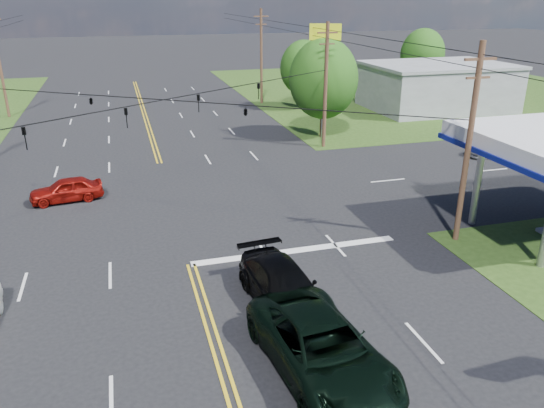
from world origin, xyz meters
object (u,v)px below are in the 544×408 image
object	(u,v)px
pole_ne	(326,84)
suv_black	(283,287)
pole_left_far	(0,64)
pickup_dkgreen	(321,348)
tree_right_a	(324,79)
retail_ne	(437,88)
pole_se	(469,143)
tree_far_r	(422,54)
pole_right_far	(261,56)
tree_right_b	(304,68)

from	to	relation	value
pole_ne	suv_black	size ratio (longest dim) A/B	1.69
pole_left_far	pickup_dkgreen	bearing A→B (deg)	-70.19
tree_right_a	pole_ne	bearing A→B (deg)	-108.43
pole_ne	suv_black	bearing A→B (deg)	-115.11
retail_ne	pole_se	size ratio (longest dim) A/B	1.47
retail_ne	pole_ne	distance (m)	20.43
retail_ne	suv_black	xyz separation A→B (m)	(-27.00, -32.34, -1.38)
tree_right_a	suv_black	distance (m)	27.01
pole_left_far	tree_right_a	bearing A→B (deg)	-30.65
pole_left_far	pole_se	bearing A→B (deg)	-54.90
pole_se	tree_far_r	distance (m)	44.30
pole_right_far	pole_left_far	bearing A→B (deg)	180.00
tree_right_a	tree_right_b	bearing A→B (deg)	78.23
pole_right_far	pickup_dkgreen	bearing A→B (deg)	-102.69
tree_right_b	tree_far_r	xyz separation A→B (m)	(17.50, 6.00, 0.33)
tree_far_r	suv_black	bearing A→B (deg)	-126.21
pole_se	pole_right_far	distance (m)	37.00
tree_right_a	suv_black	xyz separation A→B (m)	(-11.00, -24.34, -4.05)
pole_ne	pickup_dkgreen	xyz separation A→B (m)	(-10.00, -25.43, -4.00)
pole_right_far	tree_right_b	xyz separation A→B (m)	(3.50, -4.00, -0.95)
tree_right_a	tree_far_r	bearing A→B (deg)	41.99
pole_ne	tree_right_a	xyz separation A→B (m)	(1.00, 3.00, -0.05)
pole_right_far	tree_right_b	size ratio (longest dim) A/B	1.41
pole_ne	pole_right_far	xyz separation A→B (m)	(0.00, 19.00, 0.25)
suv_black	tree_far_r	bearing A→B (deg)	48.31
tree_right_b	tree_far_r	size ratio (longest dim) A/B	0.93
pole_right_far	suv_black	world-z (taller)	pole_right_far
pole_se	tree_right_b	bearing A→B (deg)	83.95
tree_right_a	tree_far_r	distance (m)	26.91
pole_left_far	tree_right_a	distance (m)	31.39
pole_se	pole_right_far	xyz separation A→B (m)	(0.00, 37.00, 0.25)
retail_ne	pole_left_far	xyz separation A→B (m)	(-43.00, 8.00, 2.97)
pole_se	pole_left_far	distance (m)	45.22
pole_right_far	pickup_dkgreen	xyz separation A→B (m)	(-10.00, -44.43, -4.25)
tree_right_b	suv_black	world-z (taller)	tree_right_b
tree_far_r	pickup_dkgreen	bearing A→B (deg)	-123.73
retail_ne	pickup_dkgreen	bearing A→B (deg)	-126.55
retail_ne	suv_black	bearing A→B (deg)	-129.86
tree_right_b	pickup_dkgreen	distance (m)	42.75
pole_left_far	pole_right_far	size ratio (longest dim) A/B	1.00
pole_ne	tree_right_b	world-z (taller)	pole_ne
pole_se	suv_black	size ratio (longest dim) A/B	1.69
tree_right_a	tree_right_b	size ratio (longest dim) A/B	1.15
pole_se	tree_far_r	xyz separation A→B (m)	(21.00, 39.00, -0.37)
pole_left_far	pole_right_far	bearing A→B (deg)	0.00
pole_se	tree_right_a	bearing A→B (deg)	87.27
retail_ne	pole_left_far	distance (m)	43.84
pole_se	pickup_dkgreen	xyz separation A→B (m)	(-10.00, -7.43, -4.00)
tree_right_a	pickup_dkgreen	xyz separation A→B (m)	(-11.00, -28.43, -3.95)
pole_se	tree_right_b	xyz separation A→B (m)	(3.50, 33.00, -0.70)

